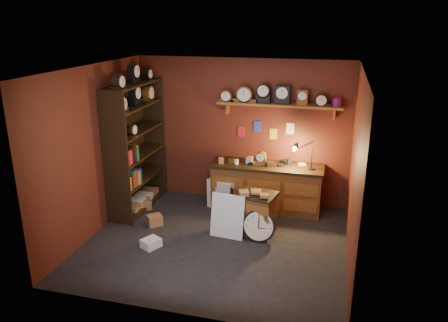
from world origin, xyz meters
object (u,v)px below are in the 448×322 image
Objects in this scene: shelving_unit at (134,142)px; big_round_clock at (259,226)px; low_cabinet at (256,211)px; workbench at (267,184)px.

shelving_unit is 2.74m from big_round_clock.
low_cabinet reaches higher than big_round_clock.
workbench is 1.28m from big_round_clock.
shelving_unit reaches higher than workbench.
shelving_unit reaches higher than low_cabinet.
shelving_unit is 4.88× the size of big_round_clock.
low_cabinet is at bearing -90.10° from workbench.
low_cabinet is (2.34, -0.50, -0.88)m from shelving_unit.
shelving_unit is at bearing 162.57° from big_round_clock.
shelving_unit reaches higher than big_round_clock.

